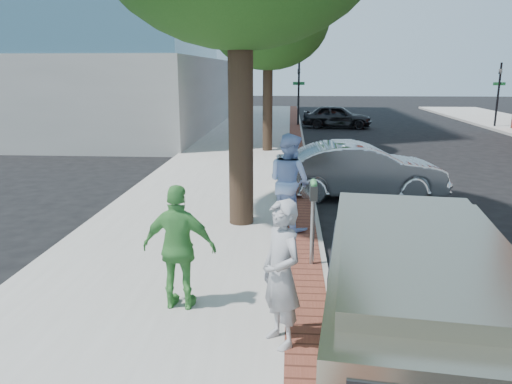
# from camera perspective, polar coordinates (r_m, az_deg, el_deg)

# --- Properties ---
(ground) EXTENTS (120.00, 120.00, 0.00)m
(ground) POSITION_cam_1_polar(r_m,az_deg,el_deg) (9.11, 0.97, -7.98)
(ground) COLOR black
(ground) RESTS_ON ground
(sidewalk) EXTENTS (5.00, 60.00, 0.15)m
(sidewalk) POSITION_cam_1_polar(r_m,az_deg,el_deg) (16.89, -2.72, 2.49)
(sidewalk) COLOR #9E9991
(sidewalk) RESTS_ON ground
(brick_strip) EXTENTS (0.60, 60.00, 0.01)m
(brick_strip) POSITION_cam_1_polar(r_m,az_deg,el_deg) (16.76, 4.78, 2.65)
(brick_strip) COLOR brown
(brick_strip) RESTS_ON sidewalk
(curb) EXTENTS (0.10, 60.00, 0.15)m
(curb) POSITION_cam_1_polar(r_m,az_deg,el_deg) (16.79, 5.97, 2.36)
(curb) COLOR gray
(curb) RESTS_ON ground
(office_base) EXTENTS (18.20, 22.20, 4.00)m
(office_base) POSITION_cam_1_polar(r_m,az_deg,el_deg) (33.31, -20.23, 10.57)
(office_base) COLOR gray
(office_base) RESTS_ON ground
(signal_near) EXTENTS (0.70, 0.15, 3.80)m
(signal_near) POSITION_cam_1_polar(r_m,az_deg,el_deg) (30.47, 4.90, 11.61)
(signal_near) COLOR black
(signal_near) RESTS_ON ground
(signal_far) EXTENTS (0.70, 0.15, 3.80)m
(signal_far) POSITION_cam_1_polar(r_m,az_deg,el_deg) (32.78, 25.98, 10.45)
(signal_far) COLOR black
(signal_far) RESTS_ON ground
(tree_far) EXTENTS (4.80, 4.80, 7.14)m
(tree_far) POSITION_cam_1_polar(r_m,az_deg,el_deg) (20.56, 1.39, 19.13)
(tree_far) COLOR black
(tree_far) RESTS_ON sidewalk
(parking_meter) EXTENTS (0.12, 0.32, 1.47)m
(parking_meter) POSITION_cam_1_polar(r_m,az_deg,el_deg) (8.32, 6.55, -1.44)
(parking_meter) COLOR gray
(parking_meter) RESTS_ON sidewalk
(person_gray) EXTENTS (0.71, 0.78, 1.79)m
(person_gray) POSITION_cam_1_polar(r_m,az_deg,el_deg) (5.93, 2.90, -9.35)
(person_gray) COLOR #9C9B9F
(person_gray) RESTS_ON sidewalk
(person_officer) EXTENTS (1.22, 1.22, 1.99)m
(person_officer) POSITION_cam_1_polar(r_m,az_deg,el_deg) (10.26, 3.81, 1.19)
(person_officer) COLOR #97B3EA
(person_officer) RESTS_ON sidewalk
(person_green) EXTENTS (1.06, 0.52, 1.75)m
(person_green) POSITION_cam_1_polar(r_m,az_deg,el_deg) (6.91, -8.76, -6.30)
(person_green) COLOR #489A46
(person_green) RESTS_ON sidewalk
(sedan_silver) EXTENTS (4.64, 2.01, 1.48)m
(sedan_silver) POSITION_cam_1_polar(r_m,az_deg,el_deg) (13.78, 11.78, 2.46)
(sedan_silver) COLOR #B9BDC1
(sedan_silver) RESTS_ON ground
(bg_car) EXTENTS (4.23, 2.12, 1.38)m
(bg_car) POSITION_cam_1_polar(r_m,az_deg,el_deg) (30.38, 9.24, 8.52)
(bg_car) COLOR black
(bg_car) RESTS_ON ground
(van) EXTENTS (2.36, 4.88, 1.74)m
(van) POSITION_cam_1_polar(r_m,az_deg,el_deg) (5.85, 17.68, -11.39)
(van) COLOR gray
(van) RESTS_ON ground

